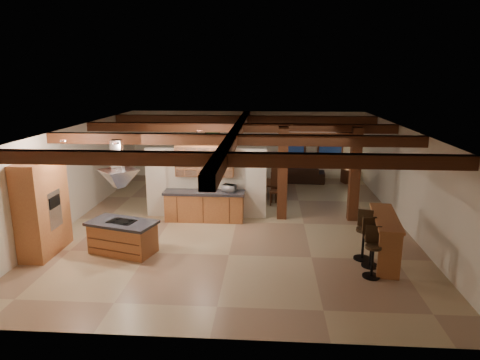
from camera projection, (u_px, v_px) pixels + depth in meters
The scene contains 23 objects.
ground at pixel (236, 222), 13.18m from camera, with size 12.00×12.00×0.00m, color tan.
room_walls at pixel (236, 166), 12.75m from camera, with size 12.00×12.00×12.00m.
ceiling_beams at pixel (236, 133), 12.52m from camera, with size 10.00×12.00×0.28m.
timber_posts at pixel (319, 164), 13.08m from camera, with size 2.50×0.30×2.90m.
partition_wall at pixel (206, 183), 13.47m from camera, with size 3.80×0.18×2.20m, color beige.
pantry_cabinet at pixel (43, 207), 10.68m from camera, with size 0.67×1.60×2.40m.
back_counter at pixel (204, 206), 13.24m from camera, with size 2.50×0.66×0.94m.
upper_display_cabinet at pixel (205, 161), 13.10m from camera, with size 1.80×0.36×0.95m.
range_hood at pixel (119, 185), 10.52m from camera, with size 1.10×1.10×1.40m.
back_windows at pixel (312, 145), 18.38m from camera, with size 2.70×0.07×1.70m.
framed_art at pixel (212, 139), 18.62m from camera, with size 0.65×0.05×0.85m.
recessed_cans at pixel (130, 138), 10.79m from camera, with size 3.16×2.46×0.03m.
kitchen_island at pixel (123, 237), 10.85m from camera, with size 1.88×1.34×0.84m.
dining_table at pixel (259, 189), 15.74m from camera, with size 1.80×1.00×0.63m, color #422210.
sofa at pixel (298, 174), 18.09m from camera, with size 2.23×0.87×0.65m, color black.
microwave at pixel (229, 188), 13.05m from camera, with size 0.40×0.27×0.22m, color #B9B9BE.
bar_counter at pixel (385, 231), 10.28m from camera, with size 0.81×2.23×1.14m.
side_table at pixel (348, 176), 17.93m from camera, with size 0.48×0.48×0.59m, color #3E200F.
table_lamp at pixel (349, 163), 17.80m from camera, with size 0.29×0.29×0.34m.
bar_stool_a at pixel (373, 252), 9.51m from camera, with size 0.40×0.41×1.15m.
bar_stool_b at pixel (371, 242), 10.04m from camera, with size 0.42×0.43×1.17m.
bar_stool_c at pixel (364, 235), 10.43m from camera, with size 0.45×0.46×1.22m.
dining_chairs at pixel (259, 181), 15.66m from camera, with size 2.16×2.16×1.27m.
Camera 1 is at (0.96, -12.45, 4.42)m, focal length 32.00 mm.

